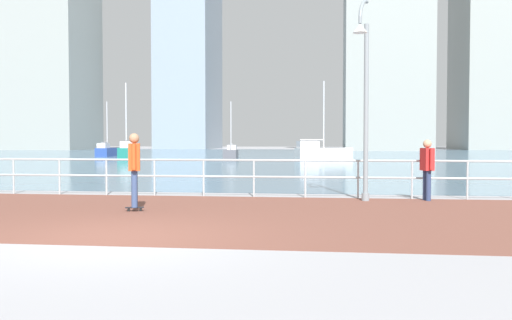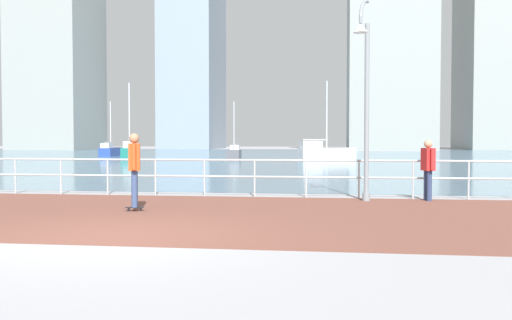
{
  "view_description": "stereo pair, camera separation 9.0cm",
  "coord_description": "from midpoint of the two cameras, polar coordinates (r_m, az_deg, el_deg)",
  "views": [
    {
      "loc": [
        3.24,
        -8.0,
        1.51
      ],
      "look_at": [
        1.78,
        3.87,
        1.1
      ],
      "focal_mm": 37.59,
      "sensor_mm": 36.0,
      "label": 1
    },
    {
      "loc": [
        3.33,
        -7.99,
        1.51
      ],
      "look_at": [
        1.78,
        3.87,
        1.1
      ],
      "focal_mm": 37.59,
      "sensor_mm": 36.0,
      "label": 2
    }
  ],
  "objects": [
    {
      "name": "ground",
      "position": [
        48.13,
        3.55,
        0.18
      ],
      "size": [
        220.0,
        220.0,
        0.0
      ],
      "primitive_type": "plane",
      "color": "#9E9EA3"
    },
    {
      "name": "brick_paving",
      "position": [
        11.48,
        -9.28,
        -5.61
      ],
      "size": [
        28.0,
        7.09,
        0.01
      ],
      "primitive_type": "cube",
      "color": "brown",
      "rests_on": "ground"
    },
    {
      "name": "harbor_water",
      "position": [
        59.55,
        4.31,
        0.52
      ],
      "size": [
        180.0,
        88.0,
        0.0
      ],
      "primitive_type": "cube",
      "color": "slate",
      "rests_on": "ground"
    },
    {
      "name": "waterfront_railing",
      "position": [
        14.83,
        -5.35,
        -1.12
      ],
      "size": [
        25.25,
        0.06,
        1.03
      ],
      "color": "#B2BCC1",
      "rests_on": "ground"
    },
    {
      "name": "lamppost",
      "position": [
        13.78,
        11.7,
        7.32
      ],
      "size": [
        0.47,
        0.78,
        5.07
      ],
      "color": "gray",
      "rests_on": "ground"
    },
    {
      "name": "skateboarder",
      "position": [
        11.9,
        -12.6,
        -0.47
      ],
      "size": [
        0.41,
        0.55,
        1.69
      ],
      "color": "black",
      "rests_on": "ground"
    },
    {
      "name": "bystander",
      "position": [
        14.35,
        18.01,
        -0.52
      ],
      "size": [
        0.33,
        0.55,
        1.56
      ],
      "color": "navy",
      "rests_on": "ground"
    },
    {
      "name": "sailboat_white",
      "position": [
        44.66,
        7.38,
        0.82
      ],
      "size": [
        4.83,
        3.08,
        6.51
      ],
      "color": "white",
      "rests_on": "ground"
    },
    {
      "name": "sailboat_red",
      "position": [
        56.91,
        -15.2,
        0.93
      ],
      "size": [
        1.53,
        4.08,
        5.62
      ],
      "color": "#284799",
      "rests_on": "ground"
    },
    {
      "name": "sailboat_navy",
      "position": [
        46.33,
        -13.26,
        0.82
      ],
      "size": [
        2.93,
        4.8,
        6.45
      ],
      "color": "#197266",
      "rests_on": "ground"
    },
    {
      "name": "sailboat_teal",
      "position": [
        47.89,
        -2.29,
        0.75
      ],
      "size": [
        1.45,
        3.7,
        5.07
      ],
      "color": "#595960",
      "rests_on": "ground"
    },
    {
      "name": "tower_slate",
      "position": [
        115.56,
        -6.7,
        10.25
      ],
      "size": [
        10.8,
        17.88,
        37.99
      ],
      "color": "#8493A3",
      "rests_on": "ground"
    },
    {
      "name": "tower_beige",
      "position": [
        95.08,
        14.17,
        15.06
      ],
      "size": [
        13.89,
        11.77,
        47.93
      ],
      "color": "#939993",
      "rests_on": "ground"
    },
    {
      "name": "tower_concrete",
      "position": [
        112.63,
        24.95,
        11.5
      ],
      "size": [
        15.27,
        16.9,
        42.64
      ],
      "color": "#939993",
      "rests_on": "ground"
    },
    {
      "name": "tower_glass",
      "position": [
        107.4,
        -20.38,
        10.29
      ],
      "size": [
        13.13,
        14.29,
        36.2
      ],
      "color": "#939993",
      "rests_on": "ground"
    }
  ]
}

